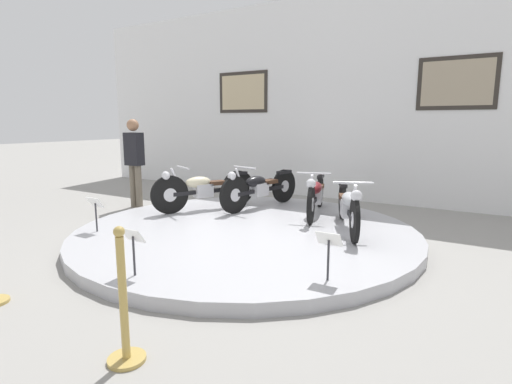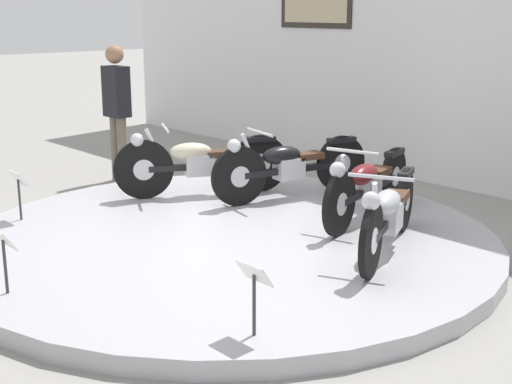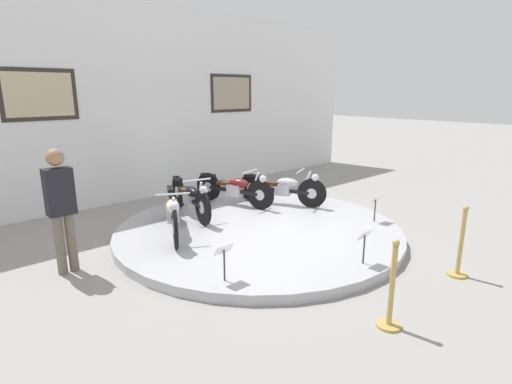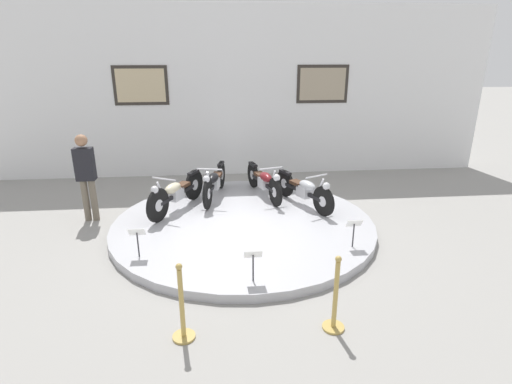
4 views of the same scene
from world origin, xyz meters
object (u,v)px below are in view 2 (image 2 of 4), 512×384
Objects in this scene: info_placard_front_left at (18,185)px; motorcycle_black at (289,164)px; motorcycle_silver at (389,212)px; info_placard_front_right at (254,283)px; visitor_standing at (117,105)px; info_placard_front_centre at (3,247)px; motorcycle_cream at (199,161)px; motorcycle_maroon at (367,183)px.

motorcycle_black is at bearing 65.05° from info_placard_front_left.
motorcycle_black is at bearing 160.82° from motorcycle_silver.
info_placard_front_right is 0.29× the size of visitor_standing.
info_placard_front_right is (1.78, 0.91, 0.00)m from info_placard_front_centre.
motorcycle_cream is 3.70m from info_placard_front_right.
info_placard_front_centre is (-0.56, -3.54, -0.01)m from motorcycle_maroon.
info_placard_front_left is at bearing -147.94° from motorcycle_silver.
motorcycle_black is 2.89m from info_placard_front_left.
motorcycle_cream is at bearing -161.00° from motorcycle_maroon.
info_placard_front_right is at bearing -48.26° from motorcycle_black.
info_placard_front_centre and info_placard_front_right have the same top height.
visitor_standing reaches higher than info_placard_front_centre.
motorcycle_black is (0.79, 0.66, -0.01)m from motorcycle_cream.
info_placard_front_right is at bearing 0.00° from info_placard_front_left.
motorcycle_maroon is at bearing 10.22° from visitor_standing.
motorcycle_maroon is at bearing -0.09° from motorcycle_black.
motorcycle_silver is 2.01m from info_placard_front_right.
visitor_standing is (-3.09, 2.88, 0.51)m from info_placard_front_centre.
motorcycle_silver is 4.46m from visitor_standing.
motorcycle_silver is 1.00× the size of visitor_standing.
motorcycle_cream is 1.80m from visitor_standing.
motorcycle_cream is 1.03m from motorcycle_black.
motorcycle_cream is 3.18m from info_placard_front_centre.
motorcycle_cream is 2.70m from motorcycle_silver.
motorcycle_cream reaches higher than info_placard_front_left.
visitor_standing is (-1.31, 1.96, 0.51)m from info_placard_front_left.
motorcycle_cream is 0.92× the size of motorcycle_black.
motorcycle_maroon reaches higher than info_placard_front_centre.
info_placard_front_left is 2.00m from info_placard_front_centre.
info_placard_front_left is at bearing -114.95° from motorcycle_black.
info_placard_front_right is (2.34, -2.62, -0.03)m from motorcycle_black.
visitor_standing reaches higher than motorcycle_silver.
motorcycle_silver is (2.70, -0.00, -0.02)m from motorcycle_cream.
motorcycle_maroon is (1.91, 0.66, -0.02)m from motorcycle_cream.
info_placard_front_left is (-1.22, -2.62, -0.03)m from motorcycle_black.
visitor_standing is at bearing -179.99° from motorcycle_cream.
motorcycle_silver is at bearing 32.06° from info_placard_front_left.
motorcycle_maroon is 3.73× the size of info_placard_front_centre.
info_placard_front_right is (1.22, -2.62, -0.01)m from motorcycle_maroon.
visitor_standing is (-4.87, 1.96, 0.51)m from info_placard_front_right.
motorcycle_maroon is at bearing 80.95° from info_placard_front_centre.
motorcycle_maroon is 1.07× the size of visitor_standing.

